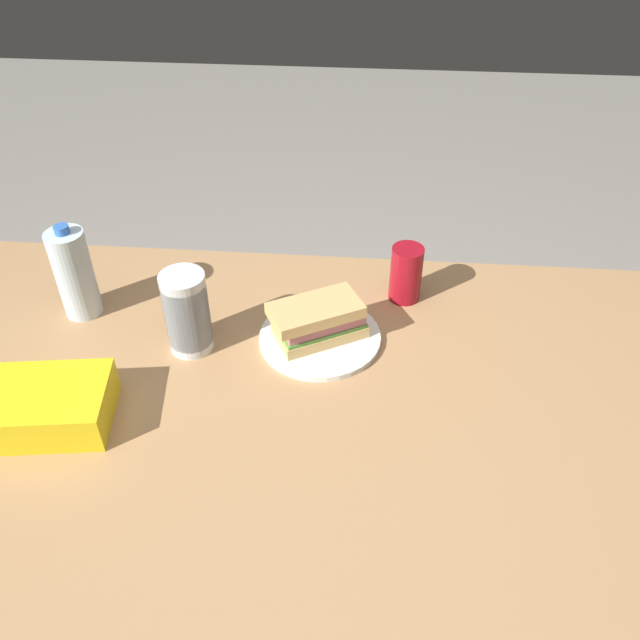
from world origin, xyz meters
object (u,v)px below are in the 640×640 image
(chip_bag, at_px, (40,406))
(plastic_cup_stack, at_px, (187,312))
(sandwich, at_px, (319,320))
(water_bottle_tall, at_px, (74,273))
(soda_can_red, at_px, (406,274))
(dining_table, at_px, (300,437))
(paper_plate, at_px, (320,337))

(chip_bag, height_order, plastic_cup_stack, plastic_cup_stack)
(sandwich, height_order, water_bottle_tall, water_bottle_tall)
(sandwich, bearing_deg, soda_can_red, -137.25)
(dining_table, bearing_deg, plastic_cup_stack, -31.89)
(chip_bag, xyz_separation_m, water_bottle_tall, (0.04, -0.30, 0.06))
(soda_can_red, xyz_separation_m, chip_bag, (0.62, 0.40, -0.03))
(water_bottle_tall, bearing_deg, paper_plate, 174.24)
(paper_plate, xyz_separation_m, plastic_cup_stack, (0.24, 0.04, 0.08))
(paper_plate, height_order, plastic_cup_stack, plastic_cup_stack)
(soda_can_red, distance_m, plastic_cup_stack, 0.45)
(soda_can_red, xyz_separation_m, water_bottle_tall, (0.66, 0.10, 0.03))
(paper_plate, relative_size, plastic_cup_stack, 1.42)
(dining_table, height_order, water_bottle_tall, water_bottle_tall)
(sandwich, height_order, chip_bag, sandwich)
(plastic_cup_stack, bearing_deg, paper_plate, -170.96)
(soda_can_red, height_order, water_bottle_tall, water_bottle_tall)
(soda_can_red, distance_m, chip_bag, 0.73)
(sandwich, relative_size, soda_can_red, 1.64)
(dining_table, bearing_deg, water_bottle_tall, -25.82)
(chip_bag, distance_m, water_bottle_tall, 0.31)
(paper_plate, distance_m, plastic_cup_stack, 0.26)
(plastic_cup_stack, bearing_deg, sandwich, -171.66)
(dining_table, xyz_separation_m, sandwich, (-0.02, -0.17, 0.14))
(dining_table, relative_size, water_bottle_tall, 8.60)
(dining_table, xyz_separation_m, water_bottle_tall, (0.47, -0.23, 0.18))
(sandwich, xyz_separation_m, water_bottle_tall, (0.49, -0.05, 0.04))
(soda_can_red, bearing_deg, plastic_cup_stack, 24.93)
(paper_plate, bearing_deg, plastic_cup_stack, 9.04)
(dining_table, relative_size, plastic_cup_stack, 10.48)
(dining_table, distance_m, water_bottle_tall, 0.55)
(soda_can_red, xyz_separation_m, plastic_cup_stack, (0.41, 0.19, 0.02))
(paper_plate, height_order, chip_bag, chip_bag)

